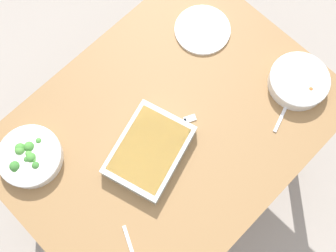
# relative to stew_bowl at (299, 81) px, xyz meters

# --- Properties ---
(ground_plane) EXTENTS (6.00, 6.00, 0.00)m
(ground_plane) POSITION_rel_stew_bowl_xyz_m (-0.46, 0.23, -0.77)
(ground_plane) COLOR #9E9389
(dining_table) EXTENTS (1.20, 0.90, 0.74)m
(dining_table) POSITION_rel_stew_bowl_xyz_m (-0.46, 0.23, -0.12)
(dining_table) COLOR olive
(dining_table) RESTS_ON ground_plane
(stew_bowl) EXTENTS (0.22, 0.22, 0.06)m
(stew_bowl) POSITION_rel_stew_bowl_xyz_m (0.00, 0.00, 0.00)
(stew_bowl) COLOR silver
(stew_bowl) RESTS_ON dining_table
(broccoli_bowl) EXTENTS (0.23, 0.23, 0.07)m
(broccoli_bowl) POSITION_rel_stew_bowl_xyz_m (-0.89, 0.48, -0.00)
(broccoli_bowl) COLOR silver
(broccoli_bowl) RESTS_ON dining_table
(baking_dish) EXTENTS (0.35, 0.30, 0.06)m
(baking_dish) POSITION_rel_stew_bowl_xyz_m (-0.58, 0.20, 0.00)
(baking_dish) COLOR silver
(baking_dish) RESTS_ON dining_table
(side_plate) EXTENTS (0.22, 0.22, 0.01)m
(side_plate) POSITION_rel_stew_bowl_xyz_m (-0.08, 0.41, -0.03)
(side_plate) COLOR white
(side_plate) RESTS_ON dining_table
(spoon_by_stew) EXTENTS (0.17, 0.07, 0.01)m
(spoon_by_stew) POSITION_rel_stew_bowl_xyz_m (-0.09, -0.03, -0.03)
(spoon_by_stew) COLOR silver
(spoon_by_stew) RESTS_ON dining_table
(spoon_by_broccoli) EXTENTS (0.17, 0.08, 0.01)m
(spoon_by_broccoli) POSITION_rel_stew_bowl_xyz_m (-0.84, 0.50, -0.03)
(spoon_by_broccoli) COLOR silver
(spoon_by_broccoli) RESTS_ON dining_table
(fork_on_table) EXTENTS (0.17, 0.09, 0.01)m
(fork_on_table) POSITION_rel_stew_bowl_xyz_m (-0.43, 0.21, -0.03)
(fork_on_table) COLOR silver
(fork_on_table) RESTS_ON dining_table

